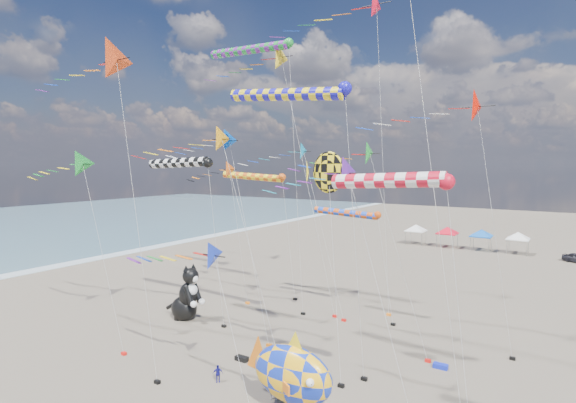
% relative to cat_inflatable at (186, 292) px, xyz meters
% --- Properties ---
extents(delta_kite_0, '(9.08, 1.92, 13.72)m').
position_rel_cat_inflatable_xyz_m(delta_kite_0, '(17.34, -6.29, 10.03)').
color(delta_kite_0, '#5C2099').
rests_on(delta_kite_0, ground).
extents(delta_kite_1, '(10.31, 1.90, 15.98)m').
position_rel_cat_inflatable_xyz_m(delta_kite_1, '(4.61, -0.83, 12.24)').
color(delta_kite_1, '#0649B9').
rests_on(delta_kite_1, ground).
extents(delta_kite_2, '(10.60, 1.71, 15.23)m').
position_rel_cat_inflatable_xyz_m(delta_kite_2, '(6.33, 6.86, 11.53)').
color(delta_kite_2, '#0F86B8').
rests_on(delta_kite_2, ground).
extents(delta_kite_3, '(12.64, 2.64, 23.87)m').
position_rel_cat_inflatable_xyz_m(delta_kite_3, '(5.59, 7.32, 19.88)').
color(delta_kite_3, yellow).
rests_on(delta_kite_3, ground).
extents(delta_kite_4, '(11.79, 2.09, 14.30)m').
position_rel_cat_inflatable_xyz_m(delta_kite_4, '(-3.72, -7.46, 10.50)').
color(delta_kite_4, '#1B8F30').
rests_on(delta_kite_4, ground).
extents(delta_kite_5, '(13.40, 2.96, 28.52)m').
position_rel_cat_inflatable_xyz_m(delta_kite_5, '(10.83, 10.26, 24.39)').
color(delta_kite_5, red).
rests_on(delta_kite_5, ground).
extents(delta_kite_6, '(12.61, 2.90, 21.28)m').
position_rel_cat_inflatable_xyz_m(delta_kite_6, '(2.59, -8.96, 17.20)').
color(delta_kite_6, red).
rests_on(delta_kite_6, ground).
extents(delta_kite_7, '(11.20, 1.80, 9.04)m').
position_rel_cat_inflatable_xyz_m(delta_kite_7, '(9.02, -9.28, 5.33)').
color(delta_kite_7, '#1B33B8').
rests_on(delta_kite_7, ground).
extents(delta_kite_8, '(8.52, 1.80, 13.60)m').
position_rel_cat_inflatable_xyz_m(delta_kite_8, '(-1.99, 6.17, 9.93)').
color(delta_kite_8, '#E25B16').
rests_on(delta_kite_8, ground).
extents(delta_kite_9, '(11.16, 2.51, 18.38)m').
position_rel_cat_inflatable_xyz_m(delta_kite_9, '(20.69, 6.28, 14.45)').
color(delta_kite_9, red).
rests_on(delta_kite_9, ground).
extents(delta_kite_11, '(12.99, 1.94, 15.91)m').
position_rel_cat_inflatable_xyz_m(delta_kite_11, '(6.34, -3.77, 12.13)').
color(delta_kite_11, orange).
rests_on(delta_kite_11, ground).
extents(delta_kite_12, '(10.74, 1.81, 14.86)m').
position_rel_cat_inflatable_xyz_m(delta_kite_12, '(14.06, 2.83, 11.16)').
color(delta_kite_12, green).
rests_on(delta_kite_12, ground).
extents(windsock_0, '(8.24, 0.83, 13.69)m').
position_rel_cat_inflatable_xyz_m(windsock_0, '(-0.47, 0.32, 10.80)').
color(windsock_0, black).
rests_on(windsock_0, ground).
extents(windsock_1, '(8.86, 0.73, 12.27)m').
position_rel_cat_inflatable_xyz_m(windsock_1, '(0.14, 9.66, 9.42)').
color(windsock_1, '#DD5612').
rests_on(windsock_1, ground).
extents(windsock_2, '(7.22, 0.77, 12.77)m').
position_rel_cat_inflatable_xyz_m(windsock_2, '(20.13, -5.94, 9.89)').
color(windsock_2, red).
rests_on(windsock_2, ground).
extents(windsock_3, '(10.34, 0.83, 23.87)m').
position_rel_cat_inflatable_xyz_m(windsock_3, '(2.31, 6.41, 20.94)').
color(windsock_3, '#1A9331').
rests_on(windsock_3, ground).
extents(windsock_4, '(7.50, 0.61, 9.31)m').
position_rel_cat_inflatable_xyz_m(windsock_4, '(11.19, 8.14, 6.51)').
color(windsock_4, '#CD460E').
rests_on(windsock_4, ground).
extents(windsock_5, '(10.27, 0.85, 18.08)m').
position_rel_cat_inflatable_xyz_m(windsock_5, '(11.65, -1.83, 15.18)').
color(windsock_5, '#1713BE').
rests_on(windsock_5, ground).
extents(angelfish_kite, '(3.74, 3.02, 13.97)m').
position_rel_cat_inflatable_xyz_m(angelfish_kite, '(14.00, -1.38, 10.13)').
color(angelfish_kite, yellow).
rests_on(angelfish_kite, ground).
extents(cat_inflatable, '(3.68, 2.00, 4.84)m').
position_rel_cat_inflatable_xyz_m(cat_inflatable, '(0.00, 0.00, 0.00)').
color(cat_inflatable, black).
rests_on(cat_inflatable, ground).
extents(fish_inflatable, '(6.29, 2.78, 4.60)m').
position_rel_cat_inflatable_xyz_m(fish_inflatable, '(15.30, -7.42, -0.20)').
color(fish_inflatable, '#122FB8').
rests_on(fish_inflatable, ground).
extents(person_adult, '(0.70, 0.61, 1.63)m').
position_rel_cat_inflatable_xyz_m(person_adult, '(13.64, -6.66, -1.61)').
color(person_adult, gray).
rests_on(person_adult, ground).
extents(child_green, '(0.62, 0.50, 1.22)m').
position_rel_cat_inflatable_xyz_m(child_green, '(14.85, -5.44, -1.81)').
color(child_green, '#1D723E').
rests_on(child_green, ground).
extents(child_blue, '(0.63, 0.60, 1.05)m').
position_rel_cat_inflatable_xyz_m(child_blue, '(9.64, -6.83, -1.89)').
color(child_blue, '#1F1D96').
rests_on(child_blue, ground).
extents(kite_bag_0, '(0.90, 0.44, 0.30)m').
position_rel_cat_inflatable_xyz_m(kite_bag_0, '(9.00, -3.74, -2.27)').
color(kite_bag_0, black).
rests_on(kite_bag_0, ground).
extents(kite_bag_1, '(0.90, 0.44, 0.30)m').
position_rel_cat_inflatable_xyz_m(kite_bag_1, '(20.50, 2.35, -2.27)').
color(kite_bag_1, '#1324C3').
rests_on(kite_bag_1, ground).
extents(tent_row, '(19.20, 4.20, 3.80)m').
position_rel_cat_inflatable_xyz_m(tent_row, '(12.93, 46.14, 0.73)').
color(tent_row, white).
rests_on(tent_row, ground).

